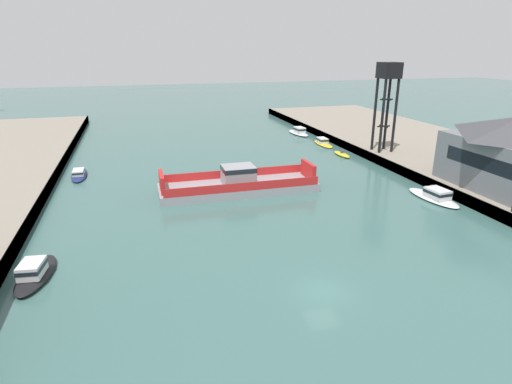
% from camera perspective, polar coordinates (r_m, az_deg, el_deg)
% --- Properties ---
extents(ground_plane, '(400.00, 400.00, 0.00)m').
position_cam_1_polar(ground_plane, '(33.99, 9.16, -13.35)').
color(ground_plane, '#3D6660').
extents(quay_right, '(28.00, 140.00, 1.43)m').
position_cam_1_polar(quay_right, '(70.84, 31.04, 2.15)').
color(quay_right, gray).
rests_on(quay_right, ground).
extents(chain_ferry, '(20.78, 6.37, 3.55)m').
position_cam_1_polar(chain_ferry, '(55.02, -2.41, 1.11)').
color(chain_ferry, '#939399').
rests_on(chain_ferry, ground).
extents(moored_boat_near_left, '(1.59, 5.00, 1.01)m').
position_cam_1_polar(moored_boat_near_left, '(75.45, 11.68, 5.09)').
color(moored_boat_near_left, yellow).
rests_on(moored_boat_near_left, ground).
extents(moored_boat_near_right, '(3.38, 7.20, 1.70)m').
position_cam_1_polar(moored_boat_near_right, '(39.41, -28.07, -9.65)').
color(moored_boat_near_right, black).
rests_on(moored_boat_near_right, ground).
extents(moored_boat_mid_left, '(3.49, 8.30, 1.56)m').
position_cam_1_polar(moored_boat_mid_left, '(56.77, 23.32, -0.44)').
color(moored_boat_mid_left, white).
rests_on(moored_boat_mid_left, ground).
extents(moored_boat_mid_right, '(2.26, 7.59, 1.19)m').
position_cam_1_polar(moored_boat_mid_right, '(66.98, -23.07, 2.30)').
color(moored_boat_mid_right, navy).
rests_on(moored_boat_mid_right, ground).
extents(moored_boat_far_left, '(2.47, 7.39, 1.28)m').
position_cam_1_polar(moored_boat_far_left, '(83.64, 9.14, 6.76)').
color(moored_boat_far_left, yellow).
rests_on(moored_boat_far_left, ground).
extents(moored_boat_far_right, '(3.19, 7.85, 1.69)m').
position_cam_1_polar(moored_boat_far_right, '(92.75, 5.88, 8.21)').
color(moored_boat_far_right, white).
rests_on(moored_boat_far_right, ground).
extents(crane_tower, '(3.06, 3.06, 14.49)m').
position_cam_1_polar(crane_tower, '(73.09, 17.62, 13.95)').
color(crane_tower, black).
rests_on(crane_tower, quay_right).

